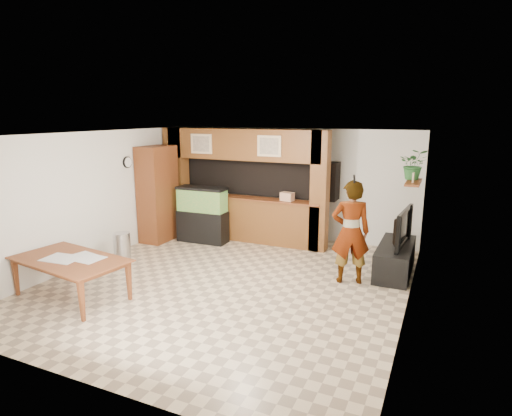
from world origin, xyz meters
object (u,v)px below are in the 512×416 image
at_px(television, 397,227).
at_px(dining_table, 70,279).
at_px(pantry_cabinet, 158,194).
at_px(aquarium, 202,215).
at_px(person, 351,232).

bearing_deg(television, dining_table, 131.11).
relative_size(pantry_cabinet, aquarium, 1.71).
bearing_deg(pantry_cabinet, person, -9.33).
bearing_deg(person, pantry_cabinet, -29.47).
bearing_deg(aquarium, dining_table, -96.80).
bearing_deg(aquarium, person, -18.05).
distance_m(pantry_cabinet, person, 4.72).
height_order(aquarium, dining_table, aquarium).
height_order(television, person, person).
relative_size(pantry_cabinet, television, 1.85).
distance_m(television, person, 1.07).
height_order(pantry_cabinet, person, pantry_cabinet).
xyz_separation_m(pantry_cabinet, television, (5.35, 0.04, -0.22)).
xyz_separation_m(television, person, (-0.69, -0.81, 0.03)).
bearing_deg(television, person, 144.63).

